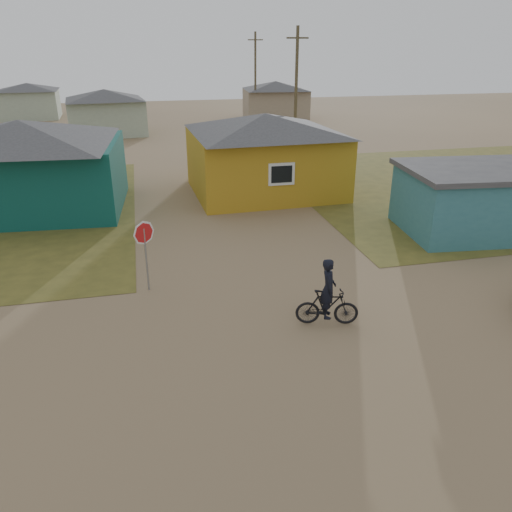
% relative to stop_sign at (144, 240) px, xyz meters
% --- Properties ---
extents(ground, '(120.00, 120.00, 0.00)m').
position_rel_stop_sign_xyz_m(ground, '(3.61, -4.13, -1.66)').
color(ground, '#8A7050').
extents(grass_ne, '(20.00, 18.00, 0.00)m').
position_rel_stop_sign_xyz_m(grass_ne, '(17.61, 8.87, -1.65)').
color(grass_ne, brown).
rests_on(grass_ne, ground).
extents(house_teal, '(8.93, 7.08, 4.00)m').
position_rel_stop_sign_xyz_m(house_teal, '(-4.89, 9.37, 0.40)').
color(house_teal, '#0B3F38').
rests_on(house_teal, ground).
extents(house_yellow, '(7.72, 6.76, 3.90)m').
position_rel_stop_sign_xyz_m(house_yellow, '(6.11, 9.87, 0.35)').
color(house_yellow, '#B1851B').
rests_on(house_yellow, ground).
extents(shed_turquoise, '(6.71, 4.93, 2.60)m').
position_rel_stop_sign_xyz_m(shed_turquoise, '(13.11, 2.37, -0.35)').
color(shed_turquoise, '#38747B').
rests_on(shed_turquoise, ground).
extents(house_pale_west, '(7.04, 6.15, 3.60)m').
position_rel_stop_sign_xyz_m(house_pale_west, '(-2.39, 29.87, 0.20)').
color(house_pale_west, '#9EAC93').
rests_on(house_pale_west, ground).
extents(house_beige_east, '(6.95, 6.05, 3.60)m').
position_rel_stop_sign_xyz_m(house_beige_east, '(13.61, 35.87, 0.20)').
color(house_beige_east, gray).
rests_on(house_beige_east, ground).
extents(house_pale_north, '(6.28, 5.81, 3.40)m').
position_rel_stop_sign_xyz_m(house_pale_north, '(-10.39, 41.87, 0.10)').
color(house_pale_north, '#9EAC93').
rests_on(house_pale_north, ground).
extents(utility_pole_near, '(1.40, 0.20, 8.00)m').
position_rel_stop_sign_xyz_m(utility_pole_near, '(10.11, 17.87, 2.48)').
color(utility_pole_near, brown).
rests_on(utility_pole_near, ground).
extents(utility_pole_far, '(1.40, 0.20, 8.00)m').
position_rel_stop_sign_xyz_m(utility_pole_far, '(11.11, 33.87, 2.48)').
color(utility_pole_far, brown).
rests_on(utility_pole_far, ground).
extents(stop_sign, '(0.72, 0.20, 2.23)m').
position_rel_stop_sign_xyz_m(stop_sign, '(0.00, 0.00, 0.00)').
color(stop_sign, gray).
rests_on(stop_sign, ground).
extents(cyclist, '(1.74, 0.88, 1.90)m').
position_rel_stop_sign_xyz_m(cyclist, '(4.60, -3.12, -0.97)').
color(cyclist, black).
rests_on(cyclist, ground).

